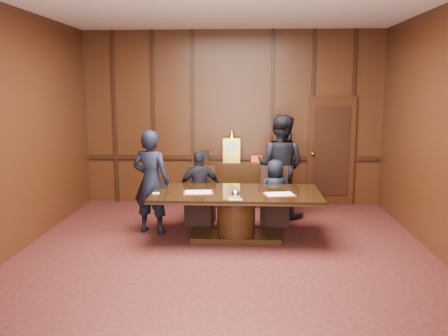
# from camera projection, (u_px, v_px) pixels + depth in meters

# --- Properties ---
(room) EXTENTS (7.00, 7.04, 3.50)m
(room) POSITION_uv_depth(u_px,v_px,m) (229.00, 136.00, 6.28)
(room) COLOR #330E0E
(room) RESTS_ON ground
(sideboard) EXTENTS (1.60, 0.45, 1.54)m
(sideboard) POSITION_uv_depth(u_px,v_px,m) (232.00, 182.00, 9.57)
(sideboard) COLOR black
(sideboard) RESTS_ON ground
(conference_table) EXTENTS (2.62, 1.32, 0.76)m
(conference_table) POSITION_uv_depth(u_px,v_px,m) (236.00, 207.00, 7.43)
(conference_table) COLOR black
(conference_table) RESTS_ON ground
(folder_left) EXTENTS (0.49, 0.38, 0.02)m
(folder_left) POSITION_uv_depth(u_px,v_px,m) (198.00, 192.00, 7.30)
(folder_left) COLOR #A20F17
(folder_left) RESTS_ON conference_table
(folder_right) EXTENTS (0.52, 0.42, 0.02)m
(folder_right) POSITION_uv_depth(u_px,v_px,m) (279.00, 194.00, 7.17)
(folder_right) COLOR #A20F17
(folder_right) RESTS_ON conference_table
(inkstand) EXTENTS (0.20, 0.14, 0.12)m
(inkstand) POSITION_uv_depth(u_px,v_px,m) (235.00, 195.00, 6.94)
(inkstand) COLOR white
(inkstand) RESTS_ON conference_table
(notepad) EXTENTS (0.10, 0.07, 0.01)m
(notepad) POSITION_uv_depth(u_px,v_px,m) (156.00, 193.00, 7.25)
(notepad) COLOR #FFDC7C
(notepad) RESTS_ON conference_table
(chair_left) EXTENTS (0.52, 0.52, 0.99)m
(chair_left) POSITION_uv_depth(u_px,v_px,m) (201.00, 206.00, 8.36)
(chair_left) COLOR black
(chair_left) RESTS_ON ground
(chair_right) EXTENTS (0.49, 0.49, 0.99)m
(chair_right) POSITION_uv_depth(u_px,v_px,m) (274.00, 207.00, 8.30)
(chair_right) COLOR black
(chair_right) RESTS_ON ground
(signatory_left) EXTENTS (0.81, 0.51, 1.28)m
(signatory_left) POSITION_uv_depth(u_px,v_px,m) (200.00, 188.00, 8.23)
(signatory_left) COLOR black
(signatory_left) RESTS_ON ground
(signatory_right) EXTENTS (0.63, 0.47, 1.16)m
(signatory_right) POSITION_uv_depth(u_px,v_px,m) (275.00, 192.00, 8.17)
(signatory_right) COLOR black
(signatory_right) RESTS_ON ground
(witness_left) EXTENTS (0.70, 0.54, 1.70)m
(witness_left) POSITION_uv_depth(u_px,v_px,m) (151.00, 182.00, 7.71)
(witness_left) COLOR black
(witness_left) RESTS_ON ground
(witness_right) EXTENTS (1.13, 1.02, 1.89)m
(witness_right) POSITION_uv_depth(u_px,v_px,m) (280.00, 166.00, 8.71)
(witness_right) COLOR black
(witness_right) RESTS_ON ground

